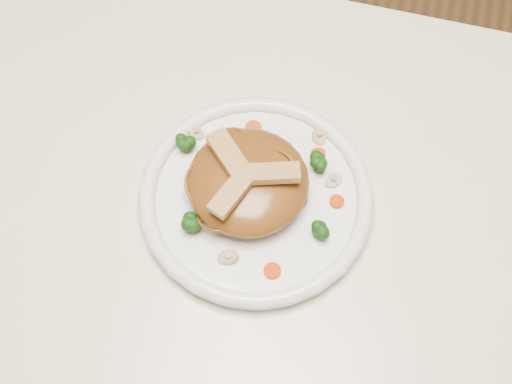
# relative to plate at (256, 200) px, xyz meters

# --- Properties ---
(ground) EXTENTS (4.00, 4.00, 0.00)m
(ground) POSITION_rel_plate_xyz_m (0.01, -0.05, -0.76)
(ground) COLOR brown
(ground) RESTS_ON ground
(table) EXTENTS (1.20, 0.80, 0.75)m
(table) POSITION_rel_plate_xyz_m (0.01, -0.05, -0.11)
(table) COLOR silver
(table) RESTS_ON ground
(plate) EXTENTS (0.29, 0.29, 0.02)m
(plate) POSITION_rel_plate_xyz_m (0.00, 0.00, 0.00)
(plate) COLOR white
(plate) RESTS_ON table
(noodle_mound) EXTENTS (0.15, 0.15, 0.05)m
(noodle_mound) POSITION_rel_plate_xyz_m (-0.01, 0.00, 0.03)
(noodle_mound) COLOR #623312
(noodle_mound) RESTS_ON plate
(chicken_a) EXTENTS (0.08, 0.04, 0.01)m
(chicken_a) POSITION_rel_plate_xyz_m (0.01, 0.00, 0.07)
(chicken_a) COLOR tan
(chicken_a) RESTS_ON noodle_mound
(chicken_b) EXTENTS (0.07, 0.07, 0.01)m
(chicken_b) POSITION_rel_plate_xyz_m (-0.03, 0.01, 0.07)
(chicken_b) COLOR tan
(chicken_b) RESTS_ON noodle_mound
(chicken_c) EXTENTS (0.05, 0.08, 0.01)m
(chicken_c) POSITION_rel_plate_xyz_m (-0.02, -0.03, 0.07)
(chicken_c) COLOR tan
(chicken_c) RESTS_ON noodle_mound
(broccoli_0) EXTENTS (0.03, 0.03, 0.03)m
(broccoli_0) POSITION_rel_plate_xyz_m (0.07, 0.06, 0.02)
(broccoli_0) COLOR #13430E
(broccoli_0) RESTS_ON plate
(broccoli_1) EXTENTS (0.03, 0.03, 0.03)m
(broccoli_1) POSITION_rel_plate_xyz_m (-0.10, 0.04, 0.02)
(broccoli_1) COLOR #13430E
(broccoli_1) RESTS_ON plate
(broccoli_2) EXTENTS (0.04, 0.04, 0.03)m
(broccoli_2) POSITION_rel_plate_xyz_m (-0.06, -0.06, 0.03)
(broccoli_2) COLOR #13430E
(broccoli_2) RESTS_ON plate
(broccoli_3) EXTENTS (0.04, 0.04, 0.03)m
(broccoli_3) POSITION_rel_plate_xyz_m (0.09, -0.03, 0.02)
(broccoli_3) COLOR #13430E
(broccoli_3) RESTS_ON plate
(carrot_0) EXTENTS (0.03, 0.03, 0.00)m
(carrot_0) POSITION_rel_plate_xyz_m (0.06, 0.08, 0.01)
(carrot_0) COLOR #B32A06
(carrot_0) RESTS_ON plate
(carrot_1) EXTENTS (0.02, 0.02, 0.00)m
(carrot_1) POSITION_rel_plate_xyz_m (-0.08, -0.01, 0.01)
(carrot_1) COLOR #B32A06
(carrot_1) RESTS_ON plate
(carrot_2) EXTENTS (0.02, 0.02, 0.00)m
(carrot_2) POSITION_rel_plate_xyz_m (0.10, 0.02, 0.01)
(carrot_2) COLOR #B32A06
(carrot_2) RESTS_ON plate
(carrot_3) EXTENTS (0.02, 0.02, 0.00)m
(carrot_3) POSITION_rel_plate_xyz_m (-0.03, 0.09, 0.01)
(carrot_3) COLOR #B32A06
(carrot_3) RESTS_ON plate
(carrot_4) EXTENTS (0.03, 0.03, 0.00)m
(carrot_4) POSITION_rel_plate_xyz_m (0.04, -0.09, 0.01)
(carrot_4) COLOR #B32A06
(carrot_4) RESTS_ON plate
(mushroom_0) EXTENTS (0.03, 0.03, 0.01)m
(mushroom_0) POSITION_rel_plate_xyz_m (-0.01, -0.09, 0.01)
(mushroom_0) COLOR #C9B196
(mushroom_0) RESTS_ON plate
(mushroom_1) EXTENTS (0.03, 0.03, 0.01)m
(mushroom_1) POSITION_rel_plate_xyz_m (0.09, 0.05, 0.01)
(mushroom_1) COLOR #C9B196
(mushroom_1) RESTS_ON plate
(mushroom_2) EXTENTS (0.03, 0.03, 0.01)m
(mushroom_2) POSITION_rel_plate_xyz_m (-0.10, 0.07, 0.01)
(mushroom_2) COLOR #C9B196
(mushroom_2) RESTS_ON plate
(mushroom_3) EXTENTS (0.03, 0.03, 0.01)m
(mushroom_3) POSITION_rel_plate_xyz_m (0.06, 0.10, 0.01)
(mushroom_3) COLOR #C9B196
(mushroom_3) RESTS_ON plate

